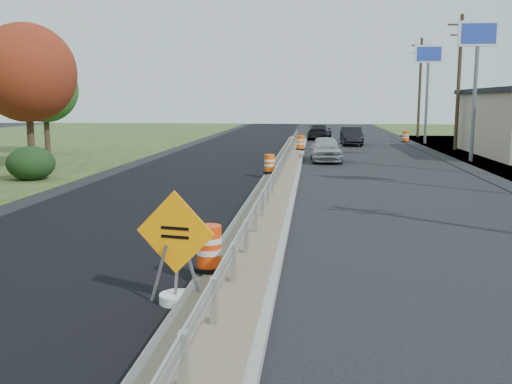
# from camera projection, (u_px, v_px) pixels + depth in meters

# --- Properties ---
(ground) EXTENTS (140.00, 140.00, 0.00)m
(ground) POSITION_uv_depth(u_px,v_px,m) (268.00, 210.00, 18.30)
(ground) COLOR black
(ground) RESTS_ON ground
(milled_overlay) EXTENTS (7.20, 120.00, 0.01)m
(milled_overlay) POSITION_uv_depth(u_px,v_px,m) (197.00, 171.00, 28.56)
(milled_overlay) COLOR black
(milled_overlay) RESTS_ON ground
(median) EXTENTS (1.60, 55.00, 0.23)m
(median) POSITION_uv_depth(u_px,v_px,m) (282.00, 175.00, 26.14)
(median) COLOR gray
(median) RESTS_ON ground
(guardrail) EXTENTS (0.10, 46.15, 0.72)m
(guardrail) POSITION_uv_depth(u_px,v_px,m) (283.00, 160.00, 27.03)
(guardrail) COLOR silver
(guardrail) RESTS_ON median
(pylon_sign_mid) EXTENTS (2.20, 0.30, 7.90)m
(pylon_sign_mid) POSITION_uv_depth(u_px,v_px,m) (478.00, 47.00, 31.95)
(pylon_sign_mid) COLOR slate
(pylon_sign_mid) RESTS_ON ground
(pylon_sign_north) EXTENTS (2.20, 0.30, 7.90)m
(pylon_sign_north) POSITION_uv_depth(u_px,v_px,m) (428.00, 63.00, 45.70)
(pylon_sign_north) COLOR slate
(pylon_sign_north) RESTS_ON ground
(utility_pole_nmid) EXTENTS (1.90, 0.26, 9.40)m
(utility_pole_nmid) POSITION_uv_depth(u_px,v_px,m) (459.00, 80.00, 39.95)
(utility_pole_nmid) COLOR #473523
(utility_pole_nmid) RESTS_ON ground
(utility_pole_north) EXTENTS (1.90, 0.26, 9.40)m
(utility_pole_north) POSITION_uv_depth(u_px,v_px,m) (420.00, 86.00, 54.69)
(utility_pole_north) COLOR #473523
(utility_pole_north) RESTS_ON ground
(hedge_north) EXTENTS (2.09, 2.09, 1.52)m
(hedge_north) POSITION_uv_depth(u_px,v_px,m) (31.00, 163.00, 25.17)
(hedge_north) COLOR black
(hedge_north) RESTS_ON ground
(tree_near_red) EXTENTS (4.95, 4.95, 7.35)m
(tree_near_red) POSITION_uv_depth(u_px,v_px,m) (27.00, 73.00, 28.65)
(tree_near_red) COLOR #473523
(tree_near_red) RESTS_ON ground
(tree_near_back) EXTENTS (4.29, 4.29, 6.37)m
(tree_near_back) POSITION_uv_depth(u_px,v_px,m) (44.00, 89.00, 36.91)
(tree_near_back) COLOR #473523
(tree_near_back) RESTS_ON ground
(caution_sign) EXTENTS (1.42, 0.60, 1.99)m
(caution_sign) POSITION_uv_depth(u_px,v_px,m) (176.00, 275.00, 9.83)
(caution_sign) COLOR white
(caution_sign) RESTS_ON ground
(barrel_median_near) EXTENTS (0.60, 0.60, 0.89)m
(barrel_median_near) POSITION_uv_depth(u_px,v_px,m) (209.00, 249.00, 11.00)
(barrel_median_near) COLOR black
(barrel_median_near) RESTS_ON median
(barrel_median_mid) EXTENTS (0.58, 0.58, 0.85)m
(barrel_median_mid) POSITION_uv_depth(u_px,v_px,m) (270.00, 164.00, 25.89)
(barrel_median_mid) COLOR black
(barrel_median_mid) RESTS_ON median
(barrel_median_far) EXTENTS (0.65, 0.65, 0.96)m
(barrel_median_far) POSITION_uv_depth(u_px,v_px,m) (301.00, 143.00, 38.31)
(barrel_median_far) COLOR black
(barrel_median_far) RESTS_ON median
(barrel_shoulder_far) EXTENTS (0.66, 0.66, 0.96)m
(barrel_shoulder_far) POSITION_uv_depth(u_px,v_px,m) (406.00, 137.00, 48.32)
(barrel_shoulder_far) COLOR black
(barrel_shoulder_far) RESTS_ON ground
(car_silver) EXTENTS (1.92, 4.36, 1.46)m
(car_silver) POSITION_uv_depth(u_px,v_px,m) (326.00, 149.00, 33.04)
(car_silver) COLOR #AFB0B4
(car_silver) RESTS_ON ground
(car_dark_mid) EXTENTS (1.64, 4.41, 1.44)m
(car_dark_mid) POSITION_uv_depth(u_px,v_px,m) (351.00, 136.00, 45.20)
(car_dark_mid) COLOR black
(car_dark_mid) RESTS_ON ground
(car_dark_far) EXTENTS (2.39, 4.98, 1.40)m
(car_dark_far) POSITION_uv_depth(u_px,v_px,m) (320.00, 132.00, 52.05)
(car_dark_far) COLOR black
(car_dark_far) RESTS_ON ground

